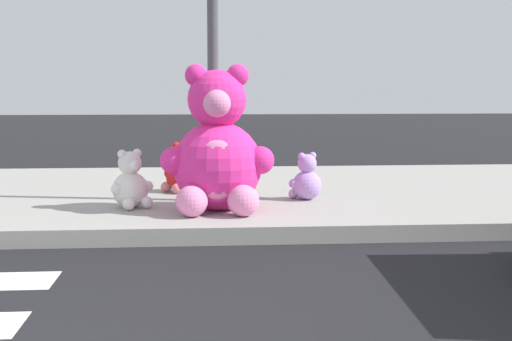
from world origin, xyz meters
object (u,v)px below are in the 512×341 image
at_px(sign_pole, 213,31).
at_px(plush_white, 131,184).
at_px(plush_red, 180,172).
at_px(plush_lavender, 306,181).
at_px(plush_yellow, 230,170).
at_px(plush_pink_large, 217,153).

distance_m(sign_pole, plush_white, 1.71).
bearing_deg(sign_pole, plush_red, 119.99).
distance_m(plush_red, plush_lavender, 1.45).
xyz_separation_m(plush_red, plush_yellow, (0.57, 0.36, -0.02)).
distance_m(plush_red, plush_white, 1.08).
xyz_separation_m(plush_red, plush_white, (-0.43, -0.99, 0.01)).
bearing_deg(plush_white, plush_yellow, 53.25).
bearing_deg(plush_pink_large, sign_pole, 92.45).
height_order(sign_pole, plush_pink_large, sign_pole).
bearing_deg(plush_red, plush_white, -113.78).
bearing_deg(plush_yellow, plush_pink_large, -96.68).
relative_size(sign_pole, plush_red, 5.85).
xyz_separation_m(plush_white, plush_yellow, (1.00, 1.34, -0.03)).
xyz_separation_m(plush_pink_large, plush_lavender, (0.92, 0.59, -0.35)).
bearing_deg(plush_yellow, plush_red, -147.86).
distance_m(plush_pink_large, plush_white, 0.91).
xyz_separation_m(sign_pole, plush_yellow, (0.21, 0.98, -1.50)).
xyz_separation_m(plush_red, plush_lavender, (1.31, -0.62, -0.02)).
xyz_separation_m(sign_pole, plush_lavender, (0.95, 0.00, -1.50)).
bearing_deg(sign_pole, plush_yellow, 77.96).
relative_size(plush_lavender, plush_white, 0.87).
bearing_deg(plush_yellow, plush_white, -126.75).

